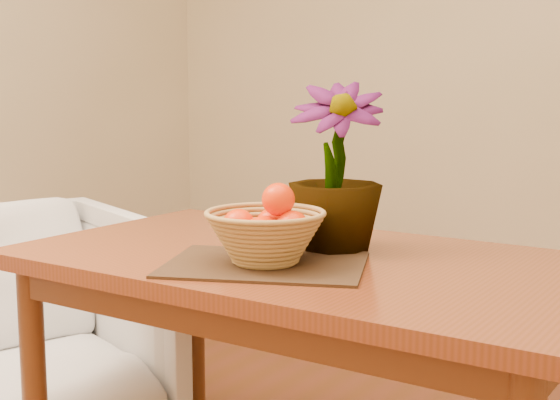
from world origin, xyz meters
The scene contains 7 objects.
wall_back centered at (0.00, 2.25, 1.35)m, with size 4.00×0.02×2.70m, color beige.
table centered at (0.00, 0.30, 0.66)m, with size 1.40×0.80×0.75m.
placemat centered at (-0.02, 0.15, 0.75)m, with size 0.44×0.33×0.01m, color #3B2715.
wicker_basket centered at (-0.02, 0.15, 0.81)m, with size 0.27×0.27×0.11m.
orange_pile centered at (-0.02, 0.16, 0.85)m, with size 0.19×0.18×0.13m.
potted_plant centered at (0.03, 0.38, 0.96)m, with size 0.23×0.23×0.41m, color #1A4413.
armchair centered at (-0.99, 0.19, 0.43)m, with size 0.83×0.77×0.85m, color gray.
Camera 1 is at (0.95, -1.26, 1.15)m, focal length 50.00 mm.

